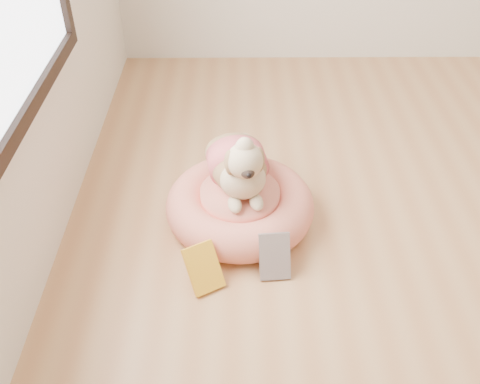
{
  "coord_description": "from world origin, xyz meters",
  "views": [
    {
      "loc": [
        -1.24,
        -1.24,
        1.63
      ],
      "look_at": [
        -1.22,
        0.51,
        0.2
      ],
      "focal_mm": 40.0,
      "sensor_mm": 36.0,
      "label": 1
    }
  ],
  "objects_px": {
    "book_yellow": "(204,268)",
    "dog": "(239,154)",
    "book_white": "(275,256)",
    "pet_bed": "(240,205)"
  },
  "relations": [
    {
      "from": "pet_bed",
      "to": "book_white",
      "type": "height_order",
      "value": "book_white"
    },
    {
      "from": "book_yellow",
      "to": "book_white",
      "type": "relative_size",
      "value": 1.01
    },
    {
      "from": "book_yellow",
      "to": "dog",
      "type": "bearing_deg",
      "value": 41.81
    },
    {
      "from": "book_white",
      "to": "book_yellow",
      "type": "bearing_deg",
      "value": -173.05
    },
    {
      "from": "dog",
      "to": "book_white",
      "type": "distance_m",
      "value": 0.45
    },
    {
      "from": "pet_bed",
      "to": "book_yellow",
      "type": "distance_m",
      "value": 0.4
    },
    {
      "from": "book_yellow",
      "to": "book_white",
      "type": "bearing_deg",
      "value": -17.58
    },
    {
      "from": "dog",
      "to": "pet_bed",
      "type": "bearing_deg",
      "value": -94.52
    },
    {
      "from": "pet_bed",
      "to": "book_yellow",
      "type": "xyz_separation_m",
      "value": [
        -0.15,
        -0.38,
        0.0
      ]
    },
    {
      "from": "dog",
      "to": "book_white",
      "type": "bearing_deg",
      "value": -78.02
    }
  ]
}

